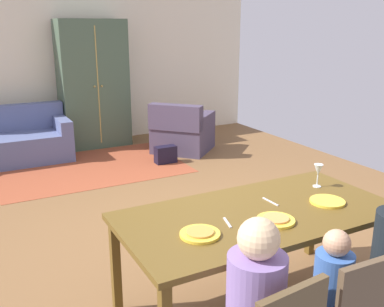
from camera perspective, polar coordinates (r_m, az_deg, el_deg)
ground_plane at (r=5.14m, az=-4.15°, el=-6.51°), size 6.45×6.46×0.02m
back_wall at (r=7.89m, az=-14.25°, el=11.24°), size 6.45×0.10×2.70m
dining_table at (r=3.08m, az=8.73°, el=-8.66°), size 1.93×0.96×0.76m
plate_near_man at (r=2.69m, az=1.05°, el=-10.51°), size 0.25×0.25×0.02m
pizza_near_man at (r=2.68m, az=1.05°, el=-10.22°), size 0.17×0.17×0.01m
plate_near_child at (r=2.92m, az=10.91°, el=-8.59°), size 0.25×0.25×0.02m
pizza_near_child at (r=2.91m, az=10.93°, el=-8.32°), size 0.17×0.17×0.01m
plate_near_woman at (r=3.31m, az=17.31°, el=-6.01°), size 0.25×0.25×0.02m
wine_glass at (r=3.56m, az=16.20°, el=-2.19°), size 0.07×0.07×0.19m
fork at (r=2.86m, az=4.66°, el=-9.00°), size 0.06×0.15×0.01m
knife at (r=3.22m, az=10.24°, el=-6.22°), size 0.02×0.17×0.01m
person_child at (r=2.77m, az=17.18°, el=-18.52°), size 0.22×0.29×0.92m
area_rug at (r=6.52m, az=-13.09°, el=-1.78°), size 2.60×1.80×0.01m
couch at (r=7.10m, az=-23.61°, el=1.24°), size 1.94×0.86×0.82m
armchair at (r=7.11m, az=-1.32°, el=2.80°), size 1.21×1.21×0.82m
armoire at (r=7.56m, az=-12.80°, el=8.84°), size 1.10×0.59×2.10m
handbag at (r=6.55m, az=-3.48°, el=-0.14°), size 0.32×0.16×0.26m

